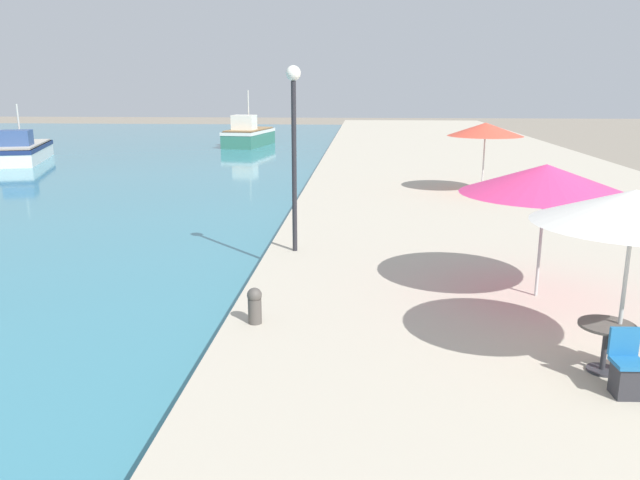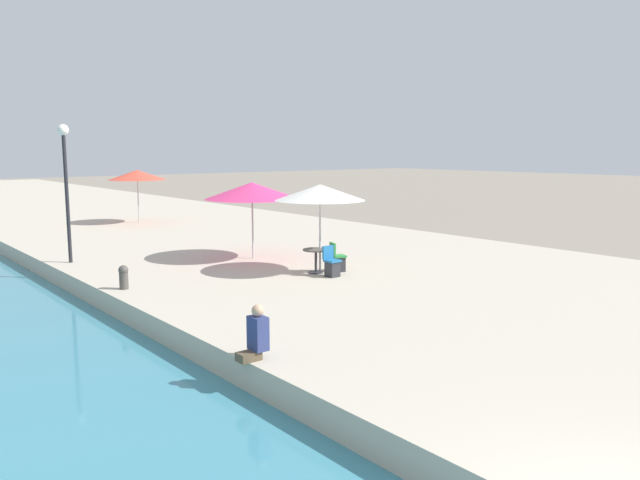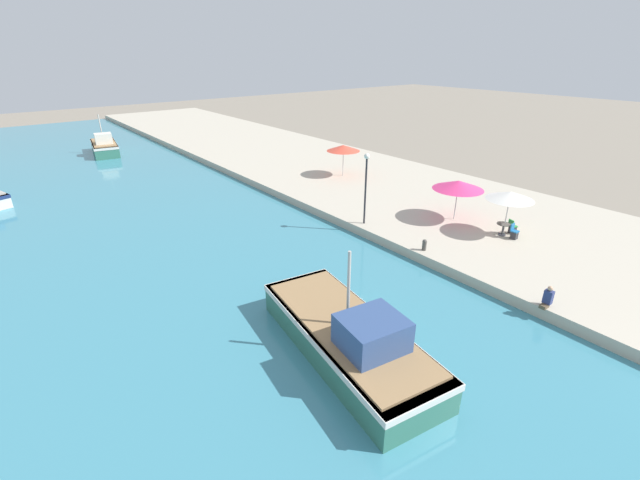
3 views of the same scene
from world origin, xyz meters
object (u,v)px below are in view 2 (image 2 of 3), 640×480
Objects in this scene: cafe_umbrella_striped at (137,175)px; mooring_bollard at (124,276)px; cafe_table at (316,256)px; person_at_quay at (256,335)px; cafe_chair_right at (338,261)px; cafe_umbrella_pink at (320,192)px; cafe_chair_left at (332,266)px; lamppost at (65,170)px; cafe_umbrella_white at (252,191)px.

cafe_umbrella_striped is 4.44× the size of mooring_bollard.
person_at_quay reaches higher than cafe_table.
cafe_chair_right is at bearing 39.26° from person_at_quay.
cafe_umbrella_pink is 3.03× the size of cafe_chair_left.
cafe_chair_right is (0.65, 0.49, 0.00)m from cafe_chair_left.
cafe_umbrella_striped reaches higher than mooring_bollard.
cafe_table is 1.22× the size of mooring_bollard.
cafe_umbrella_striped reaches higher than cafe_table.
cafe_table is 8.80m from lamppost.
cafe_umbrella_striped is at bearing 84.70° from cafe_umbrella_white.
cafe_umbrella_white reaches higher than cafe_chair_right.
lamppost is at bearing 87.71° from person_at_quay.
person_at_quay is (-5.78, -4.77, 0.12)m from cafe_chair_left.
person_at_quay is 7.04m from mooring_bollard.
lamppost reaches higher than cafe_umbrella_white.
cafe_umbrella_white is at bearing 57.47° from person_at_quay.
lamppost is (-5.46, 6.54, 0.64)m from cafe_umbrella_pink.
cafe_umbrella_pink is at bearing -104.25° from cafe_chair_left.
cafe_table is 5.64m from mooring_bollard.
cafe_table is 0.75m from cafe_chair_left.
cafe_umbrella_white is at bearing -149.57° from cafe_chair_right.
cafe_umbrella_pink reaches higher than mooring_bollard.
cafe_table is (0.07, -3.42, -1.82)m from cafe_umbrella_white.
cafe_umbrella_pink is 6.18m from mooring_bollard.
cafe_chair_left is 5.91m from mooring_bollard.
cafe_umbrella_pink is 0.85× the size of cafe_umbrella_white.
person_at_quay is at bearing 37.07° from cafe_chair_left.
person_at_quay is 1.53× the size of mooring_bollard.
cafe_umbrella_pink is 2.27m from cafe_chair_left.
cafe_chair_left is 9.43m from lamppost.
cafe_umbrella_striped is at bearing 86.08° from cafe_table.
cafe_chair_left is at bearing -101.80° from cafe_umbrella_pink.
person_at_quay is 0.22× the size of lamppost.
cafe_umbrella_pink is at bearing -85.63° from cafe_umbrella_white.
cafe_umbrella_striped is 3.19× the size of cafe_chair_right.
mooring_bollard is 0.14× the size of lamppost.
cafe_table is at bearing 43.68° from person_at_quay.
cafe_umbrella_white is (-0.26, 3.38, -0.11)m from cafe_umbrella_pink.
person_at_quay is (-5.94, -5.52, -2.02)m from cafe_umbrella_pink.
cafe_umbrella_striped is 16.00m from mooring_bollard.
cafe_umbrella_pink is at bearing 9.61° from cafe_table.
cafe_umbrella_pink is 3.45× the size of cafe_table.
cafe_chair_right is 0.20× the size of lamppost.
person_at_quay is (-6.85, -21.49, -2.01)m from cafe_umbrella_striped.
cafe_umbrella_pink is at bearing -50.14° from lamppost.
lamppost is (-5.20, 3.15, 0.74)m from cafe_umbrella_white.
cafe_umbrella_pink is 3.03× the size of cafe_chair_right.
lamppost is at bearing -124.02° from cafe_umbrella_striped.
mooring_bollard is (-6.11, 1.77, 0.02)m from cafe_chair_right.
cafe_umbrella_striped is at bearing 86.74° from cafe_umbrella_pink.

